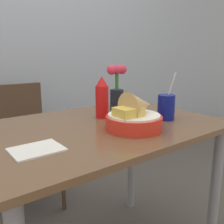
{
  "coord_description": "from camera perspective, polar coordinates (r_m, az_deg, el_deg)",
  "views": [
    {
      "loc": [
        -0.61,
        -0.89,
        1.07
      ],
      "look_at": [
        0.03,
        -0.05,
        0.82
      ],
      "focal_mm": 40.0,
      "sensor_mm": 36.0,
      "label": 1
    }
  ],
  "objects": [
    {
      "name": "wall_window",
      "position": [
        2.19,
        -22.23,
        18.11
      ],
      "size": [
        7.0,
        0.06,
        2.6
      ],
      "color": "#9EA8B7",
      "rests_on": "ground_plane"
    },
    {
      "name": "dining_table",
      "position": [
        1.16,
        -2.7,
        -8.52
      ],
      "size": [
        1.07,
        0.74,
        0.76
      ],
      "color": "brown",
      "rests_on": "ground_plane"
    },
    {
      "name": "chair_far_window",
      "position": [
        1.89,
        -20.2,
        -4.93
      ],
      "size": [
        0.4,
        0.4,
        0.87
      ],
      "color": "#473323",
      "rests_on": "ground_plane"
    },
    {
      "name": "food_basket",
      "position": [
        1.03,
        5.39,
        -0.86
      ],
      "size": [
        0.23,
        0.23,
        0.16
      ],
      "color": "red",
      "rests_on": "dining_table"
    },
    {
      "name": "ketchup_bottle",
      "position": [
        1.22,
        -2.31,
        3.23
      ],
      "size": [
        0.06,
        0.06,
        0.2
      ],
      "color": "red",
      "rests_on": "dining_table"
    },
    {
      "name": "drink_cup",
      "position": [
        1.22,
        12.26,
        0.92
      ],
      "size": [
        0.08,
        0.08,
        0.22
      ],
      "color": "navy",
      "rests_on": "dining_table"
    },
    {
      "name": "flower_vase",
      "position": [
        1.41,
        1.11,
        5.74
      ],
      "size": [
        0.13,
        0.08,
        0.25
      ],
      "color": "black",
      "rests_on": "dining_table"
    },
    {
      "name": "napkin",
      "position": [
        0.85,
        -16.85,
        -8.21
      ],
      "size": [
        0.16,
        0.13,
        0.01
      ],
      "color": "white",
      "rests_on": "dining_table"
    }
  ]
}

